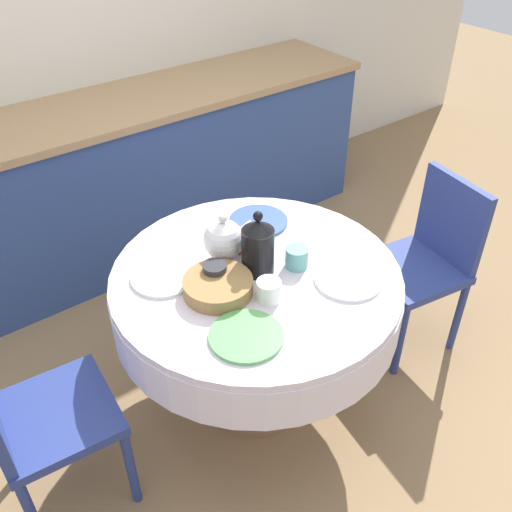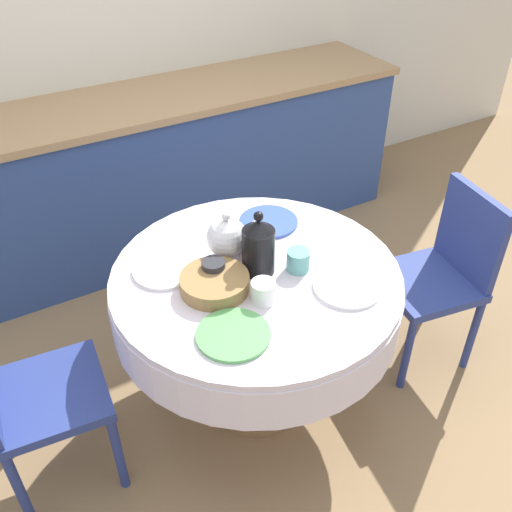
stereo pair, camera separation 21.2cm
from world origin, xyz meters
name	(u,v)px [view 1 (the left image)]	position (x,y,z in m)	size (l,w,h in m)	color
ground_plane	(256,397)	(0.00, 0.00, 0.00)	(12.00, 12.00, 0.00)	#8E704C
wall_back	(54,18)	(0.00, 1.72, 1.30)	(7.00, 0.05, 2.60)	silver
kitchen_counter	(108,186)	(0.00, 1.39, 0.46)	(3.24, 0.64, 0.92)	#2D4784
dining_table	(256,298)	(0.00, 0.00, 0.59)	(1.12, 1.12, 0.72)	olive
chair_left	(427,256)	(0.89, -0.14, 0.49)	(0.46, 0.46, 0.86)	navy
chair_right	(31,415)	(-0.89, 0.08, 0.49)	(0.43, 0.43, 0.86)	navy
plate_near_left	(246,336)	(-0.23, -0.26, 0.73)	(0.25, 0.25, 0.01)	#5BA85B
cup_near_left	(269,291)	(-0.06, -0.15, 0.76)	(0.09, 0.09, 0.08)	white
plate_near_right	(348,279)	(0.24, -0.25, 0.73)	(0.25, 0.25, 0.01)	white
cup_near_right	(297,257)	(0.15, -0.06, 0.76)	(0.09, 0.09, 0.08)	#5BA39E
plate_far_left	(164,276)	(-0.29, 0.19, 0.73)	(0.25, 0.25, 0.01)	white
cup_far_left	(215,274)	(-0.16, 0.04, 0.76)	(0.09, 0.09, 0.08)	#28282D
plate_far_right	(258,221)	(0.22, 0.27, 0.73)	(0.25, 0.25, 0.01)	#3856AD
cup_far_right	(243,241)	(0.05, 0.15, 0.76)	(0.09, 0.09, 0.08)	#CC4C3D
coffee_carafe	(258,247)	(0.01, 0.01, 0.84)	(0.12, 0.12, 0.26)	black
teapot	(224,240)	(-0.04, 0.15, 0.81)	(0.22, 0.16, 0.21)	white
bread_basket	(218,286)	(-0.18, -0.01, 0.75)	(0.26, 0.26, 0.06)	olive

